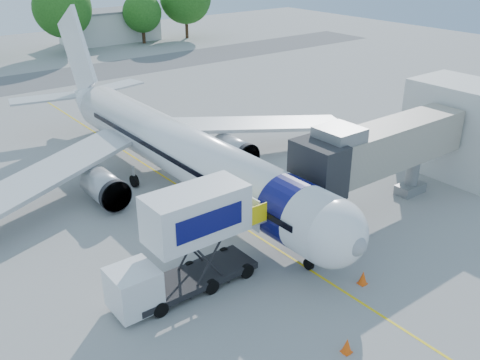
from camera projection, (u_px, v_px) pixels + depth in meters
ground at (210, 206)px, 36.38m from camera, size 160.00×160.00×0.00m
guidance_line at (210, 206)px, 36.37m from camera, size 0.15×70.00×0.01m
taxiway_strip at (19, 84)px, 66.63m from camera, size 120.00×10.00×0.01m
aircraft at (177, 149)px, 38.12m from camera, size 34.17×37.73×11.35m
jet_bridge at (375, 150)px, 33.96m from camera, size 13.90×3.20×6.60m
terminal_stub at (465, 130)px, 40.15m from camera, size 5.00×8.00×7.00m
catering_hiloader at (186, 244)px, 26.70m from camera, size 8.50×2.44×5.50m
safety_cone_a at (363, 278)px, 28.13m from camera, size 0.48×0.48×0.77m
safety_cone_b at (347, 346)px, 23.48m from camera, size 0.47×0.47×0.74m
outbuilding_right at (110, 26)px, 92.14m from camera, size 16.40×7.40×5.30m
tree_e at (62, 8)px, 80.90m from camera, size 8.83×8.83×11.25m
tree_f at (142, 13)px, 89.68m from camera, size 6.51×6.51×8.30m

